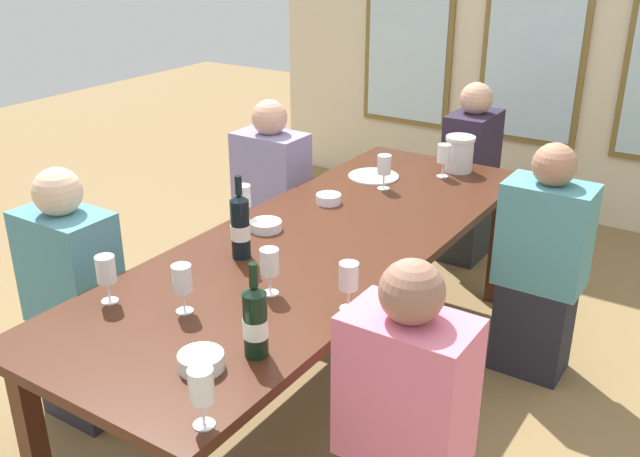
% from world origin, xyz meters
% --- Properties ---
extents(ground_plane, '(12.00, 12.00, 0.00)m').
position_xyz_m(ground_plane, '(0.00, 0.00, 0.00)').
color(ground_plane, olive).
extents(back_wall_with_windows, '(4.11, 0.10, 2.90)m').
position_xyz_m(back_wall_with_windows, '(0.00, 2.69, 1.45)').
color(back_wall_with_windows, beige).
rests_on(back_wall_with_windows, ground).
extents(dining_table, '(0.91, 2.62, 0.74)m').
position_xyz_m(dining_table, '(0.00, 0.00, 0.67)').
color(dining_table, '#401E11').
rests_on(dining_table, ground).
extents(white_plate_0, '(0.26, 0.26, 0.01)m').
position_xyz_m(white_plate_0, '(-0.20, 0.81, 0.74)').
color(white_plate_0, white).
rests_on(white_plate_0, dining_table).
extents(metal_pitcher, '(0.16, 0.16, 0.19)m').
position_xyz_m(metal_pitcher, '(0.13, 1.14, 0.84)').
color(metal_pitcher, silver).
rests_on(metal_pitcher, dining_table).
extents(wine_bottle_0, '(0.08, 0.08, 0.31)m').
position_xyz_m(wine_bottle_0, '(0.31, -0.84, 0.86)').
color(wine_bottle_0, black).
rests_on(wine_bottle_0, dining_table).
extents(wine_bottle_1, '(0.08, 0.08, 0.34)m').
position_xyz_m(wine_bottle_1, '(-0.17, -0.32, 0.87)').
color(wine_bottle_1, black).
rests_on(wine_bottle_1, dining_table).
extents(tasting_bowl_0, '(0.14, 0.14, 0.04)m').
position_xyz_m(tasting_bowl_0, '(-0.25, -0.05, 0.76)').
color(tasting_bowl_0, white).
rests_on(tasting_bowl_0, dining_table).
extents(tasting_bowl_1, '(0.14, 0.14, 0.05)m').
position_xyz_m(tasting_bowl_1, '(0.22, -0.99, 0.77)').
color(tasting_bowl_1, white).
rests_on(tasting_bowl_1, dining_table).
extents(tasting_bowl_2, '(0.12, 0.12, 0.04)m').
position_xyz_m(tasting_bowl_2, '(-0.20, 0.36, 0.76)').
color(tasting_bowl_2, white).
rests_on(tasting_bowl_2, dining_table).
extents(wine_glass_0, '(0.07, 0.07, 0.17)m').
position_xyz_m(wine_glass_0, '(0.40, -0.44, 0.86)').
color(wine_glass_0, white).
rests_on(wine_glass_0, dining_table).
extents(wine_glass_1, '(0.07, 0.07, 0.17)m').
position_xyz_m(wine_glass_1, '(-0.38, -0.04, 0.86)').
color(wine_glass_1, white).
rests_on(wine_glass_1, dining_table).
extents(wine_glass_2, '(0.07, 0.07, 0.17)m').
position_xyz_m(wine_glass_2, '(0.40, -1.18, 0.86)').
color(wine_glass_2, white).
rests_on(wine_glass_2, dining_table).
extents(wine_glass_3, '(0.07, 0.07, 0.17)m').
position_xyz_m(wine_glass_3, '(0.11, -0.50, 0.86)').
color(wine_glass_3, white).
rests_on(wine_glass_3, dining_table).
extents(wine_glass_4, '(0.07, 0.07, 0.17)m').
position_xyz_m(wine_glass_4, '(0.09, 1.01, 0.86)').
color(wine_glass_4, white).
rests_on(wine_glass_4, dining_table).
extents(wine_glass_5, '(0.07, 0.07, 0.17)m').
position_xyz_m(wine_glass_5, '(-0.06, -0.76, 0.86)').
color(wine_glass_5, white).
rests_on(wine_glass_5, dining_table).
extents(wine_glass_6, '(0.07, 0.07, 0.17)m').
position_xyz_m(wine_glass_6, '(-0.33, -0.86, 0.86)').
color(wine_glass_6, white).
rests_on(wine_glass_6, dining_table).
extents(wine_glass_7, '(0.07, 0.07, 0.17)m').
position_xyz_m(wine_glass_7, '(-0.07, 0.68, 0.86)').
color(wine_glass_7, white).
rests_on(wine_glass_7, dining_table).
extents(seated_person_0, '(0.38, 0.24, 1.11)m').
position_xyz_m(seated_person_0, '(-0.75, -0.70, 0.53)').
color(seated_person_0, '#27242C').
rests_on(seated_person_0, ground).
extents(seated_person_1, '(0.38, 0.24, 1.11)m').
position_xyz_m(seated_person_1, '(0.75, -0.68, 0.53)').
color(seated_person_1, '#372C31').
rests_on(seated_person_1, ground).
extents(seated_person_2, '(0.38, 0.24, 1.11)m').
position_xyz_m(seated_person_2, '(-0.75, 0.65, 0.53)').
color(seated_person_2, '#222630').
rests_on(seated_person_2, ground).
extents(seated_person_3, '(0.38, 0.24, 1.11)m').
position_xyz_m(seated_person_3, '(0.75, 0.67, 0.53)').
color(seated_person_3, '#23242C').
rests_on(seated_person_3, ground).
extents(seated_person_4, '(0.24, 0.38, 1.11)m').
position_xyz_m(seated_person_4, '(0.00, 1.66, 0.53)').
color(seated_person_4, '#252B2C').
rests_on(seated_person_4, ground).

